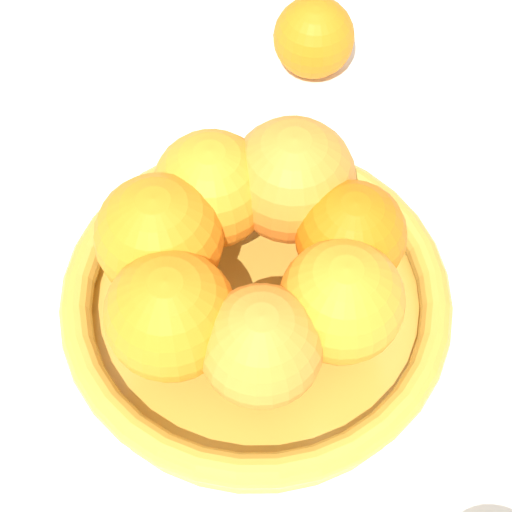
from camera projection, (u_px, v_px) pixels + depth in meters
ground_plane at (256, 315)px, 0.58m from camera, size 4.00×4.00×0.00m
fruit_bowl at (256, 302)px, 0.57m from camera, size 0.26×0.26×0.04m
orange_pile at (251, 252)px, 0.52m from camera, size 0.19×0.20×0.08m
stray_orange at (314, 37)px, 0.68m from camera, size 0.07×0.07×0.07m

